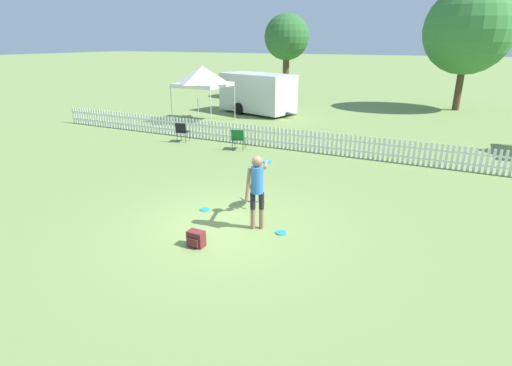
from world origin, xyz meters
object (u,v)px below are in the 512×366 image
at_px(leaping_dog, 255,187).
at_px(equipment_trailer, 257,93).
at_px(frisbee_near_dog, 281,233).
at_px(backpack_on_grass, 196,239).
at_px(tree_right_grove, 468,30).
at_px(folding_chair_blue_left, 182,130).
at_px(handler_person, 257,183).
at_px(tree_left_grove, 287,38).
at_px(frisbee_near_handler, 205,209).
at_px(folding_chair_center, 238,138).
at_px(canopy_tent_main, 203,76).

relative_size(leaping_dog, equipment_trailer, 0.20).
xyz_separation_m(frisbee_near_dog, backpack_on_grass, (-1.39, -1.36, 0.16)).
xyz_separation_m(leaping_dog, tree_right_grove, (4.42, 19.50, 4.16)).
distance_m(leaping_dog, backpack_on_grass, 2.53).
bearing_deg(folding_chair_blue_left, leaping_dog, 128.91).
bearing_deg(handler_person, leaping_dog, 90.34).
relative_size(frisbee_near_dog, folding_chair_blue_left, 0.29).
bearing_deg(tree_left_grove, frisbee_near_dog, -67.89).
distance_m(equipment_trailer, tree_right_grove, 13.04).
height_order(frisbee_near_handler, folding_chair_center, folding_chair_center).
bearing_deg(frisbee_near_dog, frisbee_near_handler, 171.37).
xyz_separation_m(frisbee_near_handler, folding_chair_center, (-2.10, 5.64, 0.50)).
bearing_deg(backpack_on_grass, frisbee_near_dog, 44.42).
relative_size(frisbee_near_dog, canopy_tent_main, 0.09).
height_order(handler_person, leaping_dog, handler_person).
distance_m(tree_left_grove, tree_right_grove, 11.75).
bearing_deg(folding_chair_center, leaping_dog, 107.86).
bearing_deg(equipment_trailer, frisbee_near_handler, -53.25).
relative_size(frisbee_near_dog, equipment_trailer, 0.05).
height_order(frisbee_near_dog, folding_chair_blue_left, folding_chair_blue_left).
height_order(folding_chair_blue_left, equipment_trailer, equipment_trailer).
height_order(handler_person, tree_left_grove, tree_left_grove).
bearing_deg(frisbee_near_handler, tree_left_grove, 106.81).
height_order(backpack_on_grass, tree_right_grove, tree_right_grove).
height_order(handler_person, frisbee_near_handler, handler_person).
height_order(canopy_tent_main, tree_left_grove, tree_left_grove).
bearing_deg(handler_person, equipment_trailer, 87.95).
bearing_deg(backpack_on_grass, leaping_dog, 86.07).
height_order(leaping_dog, tree_left_grove, tree_left_grove).
bearing_deg(equipment_trailer, tree_left_grove, 114.60).
bearing_deg(equipment_trailer, leaping_dog, -48.10).
relative_size(leaping_dog, frisbee_near_handler, 4.25).
height_order(backpack_on_grass, equipment_trailer, equipment_trailer).
relative_size(handler_person, frisbee_near_dog, 7.09).
distance_m(leaping_dog, frisbee_near_dog, 1.75).
bearing_deg(equipment_trailer, folding_chair_blue_left, -71.99).
relative_size(frisbee_near_dog, tree_right_grove, 0.03).
xyz_separation_m(frisbee_near_dog, tree_left_grove, (-8.53, 21.00, 4.31)).
bearing_deg(folding_chair_center, handler_person, 107.03).
xyz_separation_m(backpack_on_grass, folding_chair_blue_left, (-5.80, 7.46, 0.34)).
bearing_deg(leaping_dog, handler_person, 90.34).
relative_size(frisbee_near_handler, canopy_tent_main, 0.09).
bearing_deg(folding_chair_blue_left, canopy_tent_main, -79.85).
xyz_separation_m(frisbee_near_dog, folding_chair_blue_left, (-7.19, 6.10, 0.50)).
relative_size(equipment_trailer, tree_right_grove, 0.73).
bearing_deg(leaping_dog, tree_right_grove, -130.95).
bearing_deg(folding_chair_center, canopy_tent_main, -59.76).
relative_size(backpack_on_grass, canopy_tent_main, 0.12).
relative_size(canopy_tent_main, tree_left_grove, 0.48).
bearing_deg(canopy_tent_main, backpack_on_grass, -57.48).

